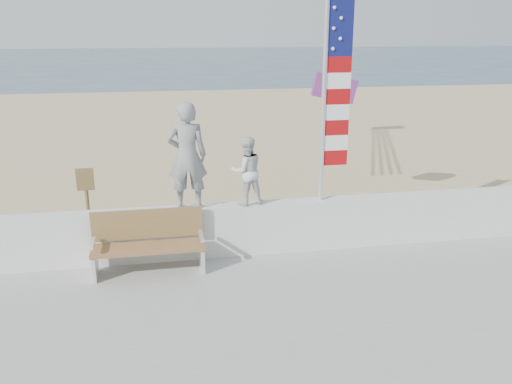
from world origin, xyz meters
TOP-DOWN VIEW (x-y plane):
  - ground at (0.00, 0.00)m, footprint 220.00×220.00m
  - sand at (0.00, 9.00)m, footprint 90.00×40.00m
  - seawall at (0.00, 2.00)m, footprint 30.00×0.35m
  - adult at (-0.92, 2.00)m, footprint 0.67×0.46m
  - child at (0.08, 2.00)m, footprint 0.64×0.53m
  - bench at (-1.63, 1.55)m, footprint 1.80×0.57m
  - flag at (1.53, 2.00)m, footprint 0.50×0.08m
  - parafoil_kite at (2.33, 4.13)m, footprint 0.98×0.39m
  - sign at (-2.74, 3.24)m, footprint 0.32×0.07m

SIDE VIEW (x-z plane):
  - ground at x=0.00m, z-range 0.00..0.00m
  - sand at x=0.00m, z-range 0.00..0.08m
  - seawall at x=0.00m, z-range 0.18..1.08m
  - bench at x=-1.63m, z-range 0.19..1.19m
  - sign at x=-2.74m, z-range 0.21..1.67m
  - child at x=0.08m, z-range 1.08..2.26m
  - adult at x=-0.92m, z-range 1.08..2.88m
  - parafoil_kite at x=2.33m, z-range 2.47..3.13m
  - flag at x=1.53m, z-range 1.24..4.74m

